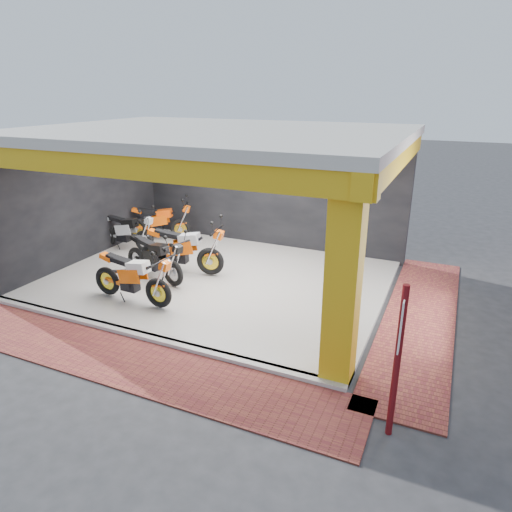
{
  "coord_description": "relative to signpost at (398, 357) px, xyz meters",
  "views": [
    {
      "loc": [
        5.15,
        -7.16,
        4.51
      ],
      "look_at": [
        1.12,
        1.85,
        0.9
      ],
      "focal_mm": 32.0,
      "sensor_mm": 36.0,
      "label": 1
    }
  ],
  "objects": [
    {
      "name": "floor_kerb",
      "position": [
        -4.74,
        0.71,
        -1.19
      ],
      "size": [
        8.0,
        0.2,
        0.1
      ],
      "primitive_type": "cube",
      "color": "silver",
      "rests_on": "ground"
    },
    {
      "name": "paver_right",
      "position": [
        0.06,
        3.73,
        -1.22
      ],
      "size": [
        1.4,
        7.0,
        0.03
      ],
      "primitive_type": "cube",
      "color": "brown",
      "rests_on": "ground"
    },
    {
      "name": "header_beam_front",
      "position": [
        -4.74,
        0.73,
        2.06
      ],
      "size": [
        8.4,
        0.3,
        0.4
      ],
      "primitive_type": "cube",
      "color": "gold",
      "rests_on": "corner_column"
    },
    {
      "name": "back_wall",
      "position": [
        -4.74,
        6.83,
        0.51
      ],
      "size": [
        8.2,
        0.2,
        3.5
      ],
      "primitive_type": "cube",
      "color": "black",
      "rests_on": "ground"
    },
    {
      "name": "header_beam_right",
      "position": [
        -0.74,
        3.73,
        2.06
      ],
      "size": [
        0.3,
        6.4,
        0.4
      ],
      "primitive_type": "cube",
      "color": "gold",
      "rests_on": "corner_column"
    },
    {
      "name": "paver_front",
      "position": [
        -4.74,
        -0.07,
        -1.22
      ],
      "size": [
        9.0,
        1.4,
        0.03
      ],
      "primitive_type": "cube",
      "color": "brown",
      "rests_on": "ground"
    },
    {
      "name": "showroom_floor",
      "position": [
        -4.74,
        3.73,
        -1.19
      ],
      "size": [
        8.0,
        6.0,
        0.1
      ],
      "primitive_type": "cube",
      "color": "silver",
      "rests_on": "ground"
    },
    {
      "name": "moto_row_a",
      "position": [
        -4.97,
        3.8,
        -0.41
      ],
      "size": [
        2.49,
        1.26,
        1.46
      ],
      "primitive_type": null,
      "rotation": [
        0.0,
        0.0,
        0.16
      ],
      "color": "#F6590A",
      "rests_on": "showroom_floor"
    },
    {
      "name": "showroom_ceiling",
      "position": [
        -4.74,
        3.73,
        2.36
      ],
      "size": [
        8.4,
        6.4,
        0.2
      ],
      "primitive_type": "cube",
      "color": "beige",
      "rests_on": "corner_column"
    },
    {
      "name": "left_wall",
      "position": [
        -8.84,
        3.73,
        0.51
      ],
      "size": [
        0.2,
        6.2,
        3.5
      ],
      "primitive_type": "cube",
      "color": "black",
      "rests_on": "ground"
    },
    {
      "name": "corner_column",
      "position": [
        -0.99,
        0.98,
        0.51
      ],
      "size": [
        0.5,
        0.5,
        3.5
      ],
      "primitive_type": "cube",
      "color": "gold",
      "rests_on": "ground"
    },
    {
      "name": "signpost",
      "position": [
        0.0,
        0.0,
        0.0
      ],
      "size": [
        0.09,
        0.32,
        2.26
      ],
      "rotation": [
        0.0,
        0.0,
        0.01
      ],
      "color": "#600E11",
      "rests_on": "ground"
    },
    {
      "name": "ground",
      "position": [
        -4.74,
        1.73,
        -1.24
      ],
      "size": [
        80.0,
        80.0,
        0.0
      ],
      "primitive_type": "plane",
      "color": "#2D2D30",
      "rests_on": "ground"
    },
    {
      "name": "moto_row_c",
      "position": [
        -7.25,
        5.97,
        -0.48
      ],
      "size": [
        2.3,
        1.5,
        1.32
      ],
      "primitive_type": null,
      "rotation": [
        0.0,
        0.0,
        0.36
      ],
      "color": "#FF5B0A",
      "rests_on": "showroom_floor"
    },
    {
      "name": "moto_row_b",
      "position": [
        -5.44,
        2.85,
        -0.48
      ],
      "size": [
        2.3,
        1.35,
        1.32
      ],
      "primitive_type": null,
      "rotation": [
        0.0,
        0.0,
        -0.27
      ],
      "color": "black",
      "rests_on": "showroom_floor"
    },
    {
      "name": "moto_hero",
      "position": [
        -5.08,
        1.76,
        -0.46
      ],
      "size": [
        2.25,
        0.93,
        1.35
      ],
      "primitive_type": null,
      "rotation": [
        0.0,
        0.0,
        -0.05
      ],
      "color": "#FF5E0A",
      "rests_on": "showroom_floor"
    },
    {
      "name": "moto_row_d",
      "position": [
        -7.54,
        4.53,
        -0.49
      ],
      "size": [
        2.14,
        0.83,
        1.3
      ],
      "primitive_type": null,
      "rotation": [
        0.0,
        0.0,
        -0.02
      ],
      "color": "#B2B6BB",
      "rests_on": "showroom_floor"
    }
  ]
}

